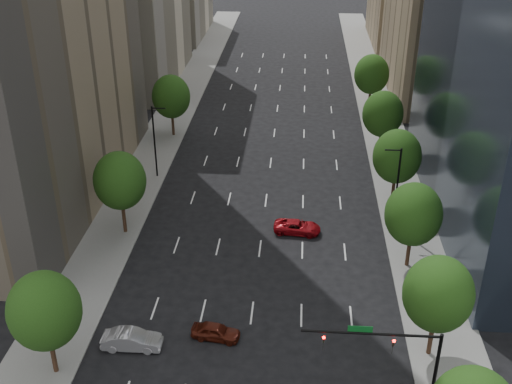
% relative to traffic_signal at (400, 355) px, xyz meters
% --- Properties ---
extents(sidewalk_left, '(6.00, 200.00, 0.15)m').
position_rel_traffic_signal_xyz_m(sidewalk_left, '(-26.03, 30.00, -5.10)').
color(sidewalk_left, slate).
rests_on(sidewalk_left, ground).
extents(sidewalk_right, '(6.00, 200.00, 0.15)m').
position_rel_traffic_signal_xyz_m(sidewalk_right, '(4.97, 30.00, -5.10)').
color(sidewalk_right, slate).
rests_on(sidewalk_right, ground).
extents(filler_right, '(14.00, 26.00, 16.00)m').
position_rel_traffic_signal_xyz_m(filler_right, '(14.47, 103.00, 2.83)').
color(filler_right, '#8C7759').
rests_on(filler_right, ground).
extents(tree_right_1, '(5.20, 5.20, 8.75)m').
position_rel_traffic_signal_xyz_m(tree_right_1, '(3.47, 6.00, 0.58)').
color(tree_right_1, '#382316').
rests_on(tree_right_1, ground).
extents(tree_right_2, '(5.20, 5.20, 8.61)m').
position_rel_traffic_signal_xyz_m(tree_right_2, '(3.47, 18.00, 0.43)').
color(tree_right_2, '#382316').
rests_on(tree_right_2, ground).
extents(tree_right_3, '(5.20, 5.20, 8.89)m').
position_rel_traffic_signal_xyz_m(tree_right_3, '(3.47, 30.00, 0.72)').
color(tree_right_3, '#382316').
rests_on(tree_right_3, ground).
extents(tree_right_4, '(5.20, 5.20, 8.46)m').
position_rel_traffic_signal_xyz_m(tree_right_4, '(3.47, 44.00, 0.29)').
color(tree_right_4, '#382316').
rests_on(tree_right_4, ground).
extents(tree_right_5, '(5.20, 5.20, 8.75)m').
position_rel_traffic_signal_xyz_m(tree_right_5, '(3.47, 60.00, 0.58)').
color(tree_right_5, '#382316').
rests_on(tree_right_5, ground).
extents(tree_left_0, '(5.20, 5.20, 8.75)m').
position_rel_traffic_signal_xyz_m(tree_left_0, '(-24.53, 2.00, 0.58)').
color(tree_left_0, '#382316').
rests_on(tree_left_0, ground).
extents(tree_left_1, '(5.20, 5.20, 8.97)m').
position_rel_traffic_signal_xyz_m(tree_left_1, '(-24.53, 22.00, 0.79)').
color(tree_left_1, '#382316').
rests_on(tree_left_1, ground).
extents(tree_left_2, '(5.20, 5.20, 8.68)m').
position_rel_traffic_signal_xyz_m(tree_left_2, '(-24.53, 48.00, 0.50)').
color(tree_left_2, '#382316').
rests_on(tree_left_2, ground).
extents(streetlight_rn, '(1.70, 0.20, 9.00)m').
position_rel_traffic_signal_xyz_m(streetlight_rn, '(2.91, 25.00, -0.33)').
color(streetlight_rn, black).
rests_on(streetlight_rn, ground).
extents(streetlight_ln, '(1.70, 0.20, 9.00)m').
position_rel_traffic_signal_xyz_m(streetlight_ln, '(-23.96, 35.00, -0.33)').
color(streetlight_ln, black).
rests_on(streetlight_ln, ground).
extents(traffic_signal, '(9.12, 0.40, 7.38)m').
position_rel_traffic_signal_xyz_m(traffic_signal, '(0.00, 0.00, 0.00)').
color(traffic_signal, black).
rests_on(traffic_signal, ground).
extents(car_maroon, '(4.08, 2.08, 1.33)m').
position_rel_traffic_signal_xyz_m(car_maroon, '(-13.15, 6.64, -4.51)').
color(car_maroon, '#47160B').
rests_on(car_maroon, ground).
extents(car_silver, '(4.72, 1.74, 1.54)m').
position_rel_traffic_signal_xyz_m(car_silver, '(-19.53, 5.06, -4.40)').
color(car_silver, '#A4A4A9').
rests_on(car_silver, ground).
extents(car_red_far, '(4.98, 2.64, 1.33)m').
position_rel_traffic_signal_xyz_m(car_red_far, '(-6.92, 23.29, -4.51)').
color(car_red_far, maroon).
rests_on(car_red_far, ground).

